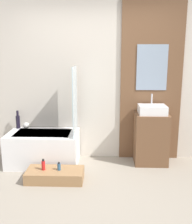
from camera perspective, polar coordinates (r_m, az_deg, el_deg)
ground_plane at (r=3.23m, az=-1.13°, el=-19.96°), size 12.00×12.00×0.00m
wall_tiled_back at (r=4.33m, az=-0.01°, el=6.75°), size 4.20×0.06×2.60m
wall_wood_accent at (r=4.33m, az=11.91°, el=6.64°), size 0.98×0.04×2.60m
bathtub at (r=4.31m, az=-11.35°, el=-7.73°), size 1.11×0.65×0.52m
glass_shower_screen at (r=3.96m, az=-4.64°, el=2.37°), size 0.01×0.50×1.04m
wooden_step_bench at (r=3.81m, az=-8.90°, el=-13.41°), size 0.79×0.37×0.16m
vanity_cabinet at (r=4.30m, az=11.86°, el=-5.73°), size 0.52×0.41×0.82m
sink at (r=4.18m, az=12.16°, el=0.52°), size 0.42×0.34×0.31m
vase_tall_dark at (r=4.55m, az=-16.62°, el=-1.91°), size 0.07×0.07×0.30m
vase_round_light at (r=4.51m, az=-14.95°, el=-2.86°), size 0.10×0.10×0.10m
bottle_soap_primary at (r=3.78m, az=-11.39°, el=-11.25°), size 0.05×0.05×0.16m
bottle_soap_secondary at (r=3.75m, az=-8.06°, el=-11.68°), size 0.05×0.05×0.12m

